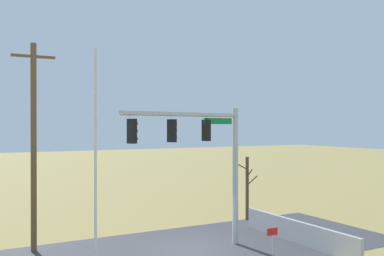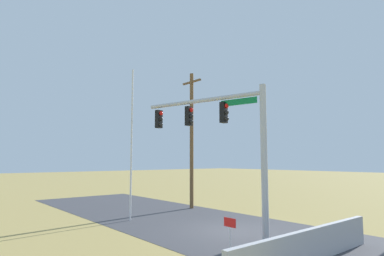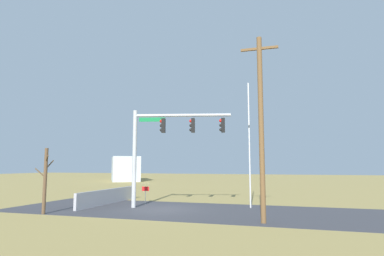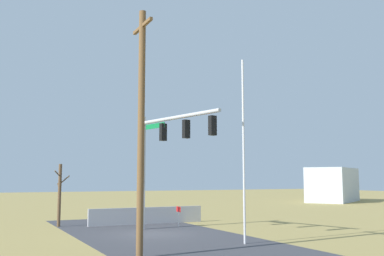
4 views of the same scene
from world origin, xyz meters
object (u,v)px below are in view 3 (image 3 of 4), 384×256
flagpole (249,144)px  utility_pole (261,124)px  bare_tree (45,180)px  open_sign (145,191)px  signal_mast (163,138)px  distant_building (125,169)px

flagpole → utility_pole: (-1.26, 5.40, 0.65)m
bare_tree → open_sign: (-3.34, -6.47, -1.05)m
utility_pole → open_sign: bearing=-32.3°
signal_mast → open_sign: (2.19, -1.95, -3.72)m
signal_mast → open_sign: 4.74m
signal_mast → open_sign: bearing=-41.8°
flagpole → utility_pole: 5.58m
flagpole → bare_tree: 12.87m
bare_tree → open_sign: 7.36m
bare_tree → distant_building: size_ratio=0.39×
open_sign → distant_building: size_ratio=0.13×
open_sign → distant_building: 35.14m
open_sign → distant_building: (18.22, -30.02, 1.23)m
open_sign → utility_pole: bearing=147.7°
signal_mast → utility_pole: bearing=151.2°
bare_tree → flagpole: bearing=-150.8°
utility_pole → bare_tree: bearing=3.7°
signal_mast → bare_tree: size_ratio=1.72×
signal_mast → flagpole: flagpole is taller
flagpole → utility_pole: bearing=103.1°
utility_pole → flagpole: bearing=-76.9°
flagpole → bare_tree: flagpole is taller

